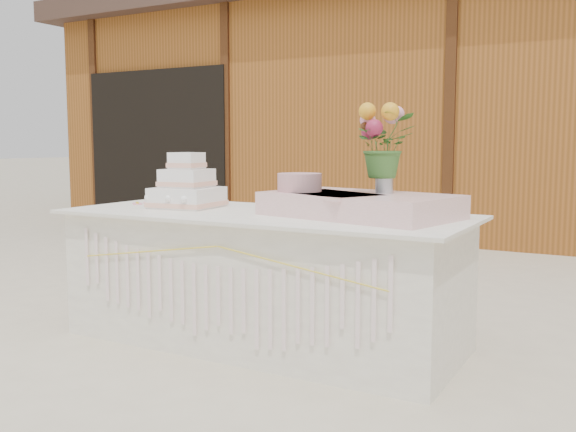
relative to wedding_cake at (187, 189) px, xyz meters
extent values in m
plane|color=beige|center=(0.57, -0.02, -0.89)|extent=(80.00, 80.00, 0.00)
cube|color=brown|center=(0.57, 5.98, 0.61)|extent=(12.00, 4.00, 3.00)
cube|color=black|center=(-3.63, 3.96, 0.21)|extent=(2.40, 0.08, 2.20)
cube|color=white|center=(0.57, -0.02, -0.51)|extent=(2.28, 0.88, 0.75)
cube|color=white|center=(0.57, -0.02, -0.13)|extent=(2.40, 1.00, 0.02)
cube|color=white|center=(0.00, 0.00, -0.05)|extent=(0.40, 0.40, 0.13)
cube|color=#FFBAA1|center=(0.00, 0.00, -0.09)|extent=(0.41, 0.41, 0.03)
cube|color=white|center=(0.00, 0.00, 0.07)|extent=(0.28, 0.28, 0.11)
cube|color=#FFBAA1|center=(0.00, 0.00, 0.03)|extent=(0.30, 0.30, 0.03)
cube|color=white|center=(0.00, 0.00, 0.18)|extent=(0.19, 0.19, 0.10)
cube|color=#FFBAA1|center=(0.00, 0.00, 0.15)|extent=(0.20, 0.20, 0.03)
cylinder|color=white|center=(0.78, 0.03, -0.11)|extent=(0.27, 0.27, 0.02)
cylinder|color=white|center=(0.78, 0.03, -0.07)|extent=(0.08, 0.08, 0.05)
cylinder|color=white|center=(0.78, 0.03, -0.04)|extent=(0.32, 0.32, 0.01)
cylinder|color=#C68F93|center=(0.78, 0.03, 0.04)|extent=(0.25, 0.25, 0.15)
cube|color=#FFCDCD|center=(1.14, 0.05, -0.05)|extent=(1.12, 0.79, 0.13)
cylinder|color=silver|center=(1.25, 0.13, 0.08)|extent=(0.10, 0.10, 0.13)
imported|color=#39692A|center=(1.25, 0.13, 0.32)|extent=(0.41, 0.40, 0.35)
camera|label=1|loc=(2.49, -3.18, 0.29)|focal=40.00mm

